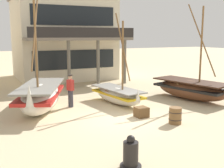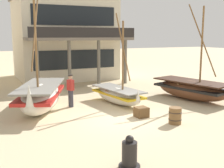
{
  "view_description": "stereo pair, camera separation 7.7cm",
  "coord_description": "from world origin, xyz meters",
  "px_view_note": "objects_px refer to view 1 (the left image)",
  "views": [
    {
      "loc": [
        -5.69,
        -10.61,
        3.65
      ],
      "look_at": [
        0.0,
        1.0,
        1.4
      ],
      "focal_mm": 44.74,
      "sensor_mm": 36.0,
      "label": 1
    },
    {
      "loc": [
        -5.62,
        -10.64,
        3.65
      ],
      "look_at": [
        0.0,
        1.0,
        1.4
      ],
      "focal_mm": 44.74,
      "sensor_mm": 36.0,
      "label": 2
    }
  ],
  "objects_px": {
    "fishing_boat_near_left": "(118,95)",
    "harbor_building_main": "(63,38)",
    "fishing_boat_centre_large": "(41,96)",
    "wooden_barrel": "(175,116)",
    "fishing_boat_far_right": "(191,89)",
    "cargo_crate": "(141,112)",
    "capstan_winch": "(131,155)",
    "fisherman_by_hull": "(70,91)"
  },
  "relations": [
    {
      "from": "fishing_boat_far_right",
      "to": "harbor_building_main",
      "type": "bearing_deg",
      "value": 109.59
    },
    {
      "from": "fisherman_by_hull",
      "to": "wooden_barrel",
      "type": "bearing_deg",
      "value": -56.29
    },
    {
      "from": "fisherman_by_hull",
      "to": "cargo_crate",
      "type": "relative_size",
      "value": 3.1
    },
    {
      "from": "fishing_boat_near_left",
      "to": "capstan_winch",
      "type": "xyz_separation_m",
      "value": [
        -3.14,
        -6.87,
        -0.1
      ]
    },
    {
      "from": "capstan_winch",
      "to": "harbor_building_main",
      "type": "xyz_separation_m",
      "value": [
        3.28,
        17.51,
        3.08
      ]
    },
    {
      "from": "harbor_building_main",
      "to": "cargo_crate",
      "type": "bearing_deg",
      "value": -91.48
    },
    {
      "from": "cargo_crate",
      "to": "fishing_boat_far_right",
      "type": "bearing_deg",
      "value": 21.84
    },
    {
      "from": "cargo_crate",
      "to": "harbor_building_main",
      "type": "distance_m",
      "value": 13.78
    },
    {
      "from": "fishing_boat_near_left",
      "to": "wooden_barrel",
      "type": "height_order",
      "value": "fishing_boat_near_left"
    },
    {
      "from": "fishing_boat_near_left",
      "to": "wooden_barrel",
      "type": "distance_m",
      "value": 4.24
    },
    {
      "from": "harbor_building_main",
      "to": "fishing_boat_far_right",
      "type": "bearing_deg",
      "value": -70.41
    },
    {
      "from": "fishing_boat_centre_large",
      "to": "capstan_winch",
      "type": "relative_size",
      "value": 5.98
    },
    {
      "from": "wooden_barrel",
      "to": "cargo_crate",
      "type": "xyz_separation_m",
      "value": [
        -0.74,
        1.46,
        -0.12
      ]
    },
    {
      "from": "fishing_boat_centre_large",
      "to": "capstan_winch",
      "type": "height_order",
      "value": "fishing_boat_centre_large"
    },
    {
      "from": "fishing_boat_far_right",
      "to": "fisherman_by_hull",
      "type": "height_order",
      "value": "fishing_boat_far_right"
    },
    {
      "from": "fishing_boat_far_right",
      "to": "capstan_winch",
      "type": "distance_m",
      "value": 9.49
    },
    {
      "from": "fishing_boat_centre_large",
      "to": "harbor_building_main",
      "type": "xyz_separation_m",
      "value": [
        4.21,
        10.29,
        2.75
      ]
    },
    {
      "from": "capstan_winch",
      "to": "fishing_boat_centre_large",
      "type": "bearing_deg",
      "value": 97.26
    },
    {
      "from": "fishing_boat_centre_large",
      "to": "fishing_boat_far_right",
      "type": "bearing_deg",
      "value": -8.94
    },
    {
      "from": "fisherman_by_hull",
      "to": "fishing_boat_centre_large",
      "type": "bearing_deg",
      "value": -178.77
    },
    {
      "from": "fishing_boat_far_right",
      "to": "capstan_winch",
      "type": "relative_size",
      "value": 5.56
    },
    {
      "from": "fishing_boat_near_left",
      "to": "harbor_building_main",
      "type": "distance_m",
      "value": 11.06
    },
    {
      "from": "harbor_building_main",
      "to": "fishing_boat_centre_large",
      "type": "bearing_deg",
      "value": -112.23
    },
    {
      "from": "cargo_crate",
      "to": "fishing_boat_centre_large",
      "type": "bearing_deg",
      "value": 141.19
    },
    {
      "from": "capstan_winch",
      "to": "harbor_building_main",
      "type": "distance_m",
      "value": 18.08
    },
    {
      "from": "fishing_boat_near_left",
      "to": "cargo_crate",
      "type": "bearing_deg",
      "value": -94.2
    },
    {
      "from": "capstan_winch",
      "to": "wooden_barrel",
      "type": "height_order",
      "value": "capstan_winch"
    },
    {
      "from": "fishing_boat_centre_large",
      "to": "fishing_boat_far_right",
      "type": "relative_size",
      "value": 1.08
    },
    {
      "from": "fishing_boat_near_left",
      "to": "fishing_boat_far_right",
      "type": "bearing_deg",
      "value": -12.53
    },
    {
      "from": "capstan_winch",
      "to": "fishing_boat_far_right",
      "type": "bearing_deg",
      "value": 38.61
    },
    {
      "from": "fishing_boat_near_left",
      "to": "wooden_barrel",
      "type": "relative_size",
      "value": 6.88
    },
    {
      "from": "wooden_barrel",
      "to": "harbor_building_main",
      "type": "height_order",
      "value": "harbor_building_main"
    },
    {
      "from": "fishing_boat_centre_large",
      "to": "wooden_barrel",
      "type": "xyz_separation_m",
      "value": [
        4.6,
        -4.57,
        -0.37
      ]
    },
    {
      "from": "fishing_boat_near_left",
      "to": "fisherman_by_hull",
      "type": "height_order",
      "value": "fishing_boat_near_left"
    },
    {
      "from": "cargo_crate",
      "to": "harbor_building_main",
      "type": "bearing_deg",
      "value": 88.52
    },
    {
      "from": "fishing_boat_far_right",
      "to": "fisherman_by_hull",
      "type": "distance_m",
      "value": 6.94
    },
    {
      "from": "fisherman_by_hull",
      "to": "cargo_crate",
      "type": "xyz_separation_m",
      "value": [
        2.33,
        -3.14,
        -0.61
      ]
    },
    {
      "from": "capstan_winch",
      "to": "fishing_boat_near_left",
      "type": "bearing_deg",
      "value": 65.44
    },
    {
      "from": "capstan_winch",
      "to": "harbor_building_main",
      "type": "bearing_deg",
      "value": 79.38
    },
    {
      "from": "capstan_winch",
      "to": "wooden_barrel",
      "type": "xyz_separation_m",
      "value": [
        3.68,
        2.66,
        -0.04
      ]
    },
    {
      "from": "fishing_boat_near_left",
      "to": "capstan_winch",
      "type": "relative_size",
      "value": 4.97
    },
    {
      "from": "capstan_winch",
      "to": "harbor_building_main",
      "type": "relative_size",
      "value": 0.11
    }
  ]
}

